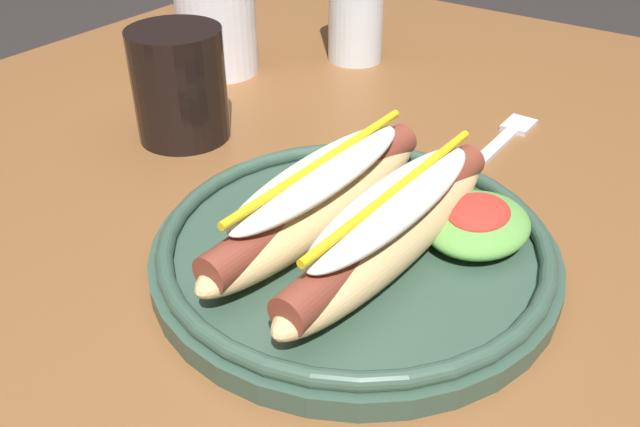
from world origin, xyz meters
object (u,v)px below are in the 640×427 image
(soda_cup, at_px, (180,85))
(extra_cup, at_px, (216,20))
(hot_dog_plate, at_px, (360,232))
(fork, at_px, (506,137))

(soda_cup, distance_m, extra_cup, 0.17)
(soda_cup, xyz_separation_m, extra_cup, (0.15, 0.09, 0.01))
(hot_dog_plate, xyz_separation_m, fork, (0.25, -0.01, -0.02))
(soda_cup, relative_size, extra_cup, 0.87)
(fork, height_order, soda_cup, soda_cup)
(fork, bearing_deg, soda_cup, 124.41)
(hot_dog_plate, xyz_separation_m, soda_cup, (0.07, 0.25, 0.03))
(hot_dog_plate, distance_m, fork, 0.25)
(hot_dog_plate, distance_m, extra_cup, 0.40)
(hot_dog_plate, relative_size, soda_cup, 2.74)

